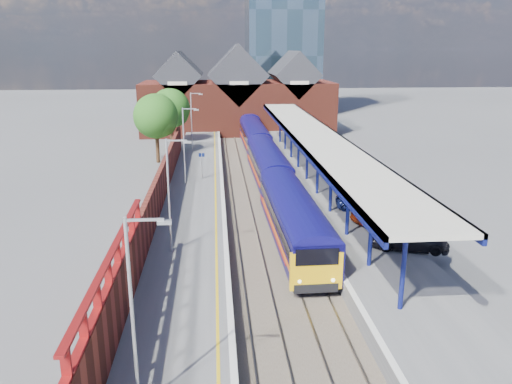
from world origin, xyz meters
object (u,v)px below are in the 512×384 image
Objects in this scene: lamp_post_c at (185,141)px; parked_car_red at (380,212)px; lamp_post_a at (136,305)px; lamp_post_b at (171,189)px; parked_car_dark at (409,238)px; platform_sign at (202,161)px; parked_car_blue at (362,201)px; train at (260,147)px; lamp_post_d at (192,118)px; parked_car_silver at (388,214)px.

parked_car_red is (14.39, -11.70, -3.26)m from lamp_post_c.
lamp_post_a and lamp_post_b have the same top height.
lamp_post_b is 14.93m from parked_car_dark.
parked_car_dark is at bearing -54.91° from platform_sign.
lamp_post_b is at bearing -94.33° from platform_sign.
lamp_post_c is at bearing 90.00° from lamp_post_b.
parked_car_red is 5.08m from parked_car_dark.
platform_sign reaches higher than parked_car_blue.
parked_car_dark is at bearing 42.29° from lamp_post_a.
lamp_post_b reaches higher than train.
parked_car_dark is at bearing -76.77° from train.
parked_car_dark is (14.55, -32.77, -3.29)m from lamp_post_d.
parked_car_red is at bearing -62.55° from lamp_post_d.
lamp_post_c is at bearing 46.92° from parked_car_silver.
train is at bearing -28.68° from lamp_post_d.
lamp_post_d reaches higher than parked_car_silver.
lamp_post_b is 15.37m from parked_car_red.
lamp_post_b is at bearing 104.47° from parked_car_dark.
train is 28.94m from lamp_post_b.
platform_sign is 19.49m from parked_car_silver.
lamp_post_b reaches higher than platform_sign.
parked_car_dark reaches higher than parked_car_blue.
train is 24.75m from parked_car_silver.
lamp_post_a is 2.80× the size of platform_sign.
platform_sign is at bearing -123.79° from train.
parked_car_dark is at bearing -167.83° from parked_car_blue.
parked_car_blue is (14.01, 7.46, -3.42)m from lamp_post_b.
lamp_post_b is at bearing 90.00° from lamp_post_a.
lamp_post_a reaches higher than parked_car_silver.
parked_car_dark is at bearing -3.03° from lamp_post_b.
platform_sign is at bearing -84.44° from lamp_post_d.
train is 15.36× the size of parked_car_red.
parked_car_silver is (14.86, 17.97, -3.28)m from lamp_post_a.
parked_car_silver is at bearing 14.97° from lamp_post_b.
lamp_post_b is 18.20m from platform_sign.
lamp_post_b is (-7.86, -27.70, 2.87)m from train.
train is at bearing 56.21° from platform_sign.
parked_car_blue is at bearing -73.10° from train.
parked_car_dark is (0.16, -5.07, -0.03)m from parked_car_red.
lamp_post_b is 1.44× the size of parked_car_dark.
lamp_post_c is at bearing -123.87° from train.
parked_car_red is (13.03, -13.70, -0.96)m from platform_sign.
parked_car_dark is (13.19, -18.77, -0.99)m from platform_sign.
parked_car_blue is (14.01, -8.54, -3.42)m from lamp_post_c.
lamp_post_c is 1.44× the size of parked_car_dark.
lamp_post_d reaches higher than parked_car_dark.
lamp_post_c is (0.00, 30.00, 0.00)m from lamp_post_a.
lamp_post_c is at bearing 67.02° from parked_car_blue.
parked_car_red is at bearing -74.40° from train.
lamp_post_c is 18.83m from parked_car_red.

